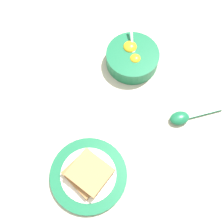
{
  "coord_description": "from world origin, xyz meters",
  "views": [
    {
      "loc": [
        -0.35,
        0.03,
        0.83
      ],
      "look_at": [
        0.0,
        -0.03,
        0.02
      ],
      "focal_mm": 50.0,
      "sensor_mm": 36.0,
      "label": 1
    }
  ],
  "objects": [
    {
      "name": "toast_sandwich",
      "position": [
        -0.16,
        0.06,
        0.03
      ],
      "size": [
        0.13,
        0.14,
        0.03
      ],
      "color": "#9E7042",
      "rests_on": "toast_plate"
    },
    {
      "name": "ground_plane",
      "position": [
        0.0,
        0.0,
        0.0
      ],
      "size": [
        3.0,
        3.0,
        0.0
      ],
      "primitive_type": "plane",
      "color": "beige"
    },
    {
      "name": "toast_plate",
      "position": [
        -0.16,
        0.06,
        0.01
      ],
      "size": [
        0.2,
        0.2,
        0.01
      ],
      "color": "#196B42",
      "rests_on": "ground_plane"
    },
    {
      "name": "soup_spoon",
      "position": [
        -0.05,
        -0.23,
        0.01
      ],
      "size": [
        0.05,
        0.16,
        0.03
      ],
      "color": "#196B42",
      "rests_on": "ground_plane"
    },
    {
      "name": "egg_bowl",
      "position": [
        0.17,
        -0.12,
        0.03
      ],
      "size": [
        0.16,
        0.16,
        0.08
      ],
      "color": "#196B42",
      "rests_on": "ground_plane"
    }
  ]
}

